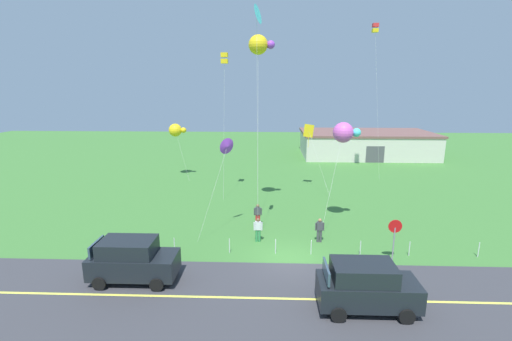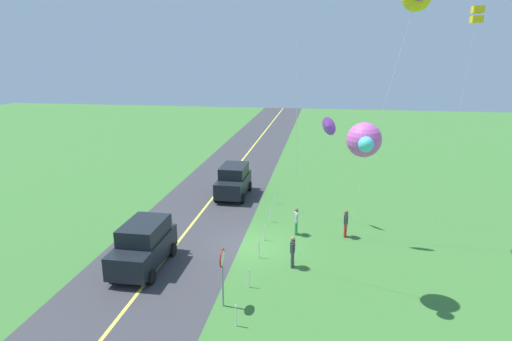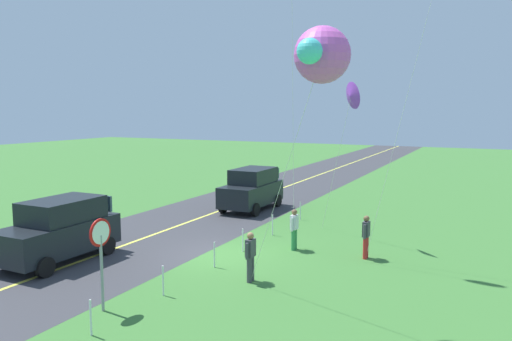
{
  "view_description": "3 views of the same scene",
  "coord_description": "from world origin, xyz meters",
  "px_view_note": "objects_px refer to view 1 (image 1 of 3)",
  "views": [
    {
      "loc": [
        -1.23,
        -19.08,
        9.79
      ],
      "look_at": [
        -2.04,
        2.83,
        4.63
      ],
      "focal_mm": 25.03,
      "sensor_mm": 36.0,
      "label": 1
    },
    {
      "loc": [
        21.25,
        3.72,
        10.14
      ],
      "look_at": [
        -0.12,
        0.32,
        4.21
      ],
      "focal_mm": 30.37,
      "sensor_mm": 36.0,
      "label": 2
    },
    {
      "loc": [
        15.6,
        9.29,
        5.43
      ],
      "look_at": [
        -0.01,
        1.64,
        3.28
      ],
      "focal_mm": 34.71,
      "sensor_mm": 36.0,
      "label": 3
    }
  ],
  "objects_px": {
    "kite_pink_drift": "(309,132)",
    "kite_red_low": "(259,45)",
    "kite_yellow_high": "(257,16)",
    "kite_cyan_top": "(375,29)",
    "kite_green_far": "(176,130)",
    "kite_blue_mid": "(344,132)",
    "person_adult_near": "(258,214)",
    "person_adult_companion": "(320,229)",
    "car_suv_foreground": "(366,286)",
    "kite_purple_back": "(224,59)",
    "kite_orange_near": "(227,147)",
    "stop_sign": "(395,232)",
    "person_child_watcher": "(258,229)",
    "warehouse_distant": "(365,144)",
    "car_parked_west_near": "(132,260)"
  },
  "relations": [
    {
      "from": "car_parked_west_near",
      "to": "kite_green_far",
      "type": "height_order",
      "value": "kite_green_far"
    },
    {
      "from": "car_suv_foreground",
      "to": "kite_pink_drift",
      "type": "height_order",
      "value": "kite_pink_drift"
    },
    {
      "from": "person_child_watcher",
      "to": "kite_orange_near",
      "type": "distance_m",
      "value": 5.72
    },
    {
      "from": "kite_red_low",
      "to": "warehouse_distant",
      "type": "distance_m",
      "value": 30.81
    },
    {
      "from": "kite_pink_drift",
      "to": "kite_cyan_top",
      "type": "height_order",
      "value": "kite_cyan_top"
    },
    {
      "from": "person_adult_companion",
      "to": "kite_yellow_high",
      "type": "height_order",
      "value": "kite_yellow_high"
    },
    {
      "from": "kite_yellow_high",
      "to": "kite_cyan_top",
      "type": "relative_size",
      "value": 0.89
    },
    {
      "from": "person_child_watcher",
      "to": "kite_green_far",
      "type": "relative_size",
      "value": 0.27
    },
    {
      "from": "stop_sign",
      "to": "kite_orange_near",
      "type": "relative_size",
      "value": 0.39
    },
    {
      "from": "car_parked_west_near",
      "to": "kite_cyan_top",
      "type": "xyz_separation_m",
      "value": [
        17.59,
        22.26,
        14.36
      ]
    },
    {
      "from": "person_child_watcher",
      "to": "warehouse_distant",
      "type": "bearing_deg",
      "value": -151.76
    },
    {
      "from": "stop_sign",
      "to": "person_child_watcher",
      "type": "relative_size",
      "value": 1.6
    },
    {
      "from": "kite_red_low",
      "to": "car_parked_west_near",
      "type": "bearing_deg",
      "value": -120.49
    },
    {
      "from": "kite_yellow_high",
      "to": "kite_blue_mid",
      "type": "bearing_deg",
      "value": 28.9
    },
    {
      "from": "kite_blue_mid",
      "to": "kite_purple_back",
      "type": "relative_size",
      "value": 0.6
    },
    {
      "from": "person_adult_companion",
      "to": "person_child_watcher",
      "type": "distance_m",
      "value": 3.96
    },
    {
      "from": "person_adult_near",
      "to": "person_adult_companion",
      "type": "bearing_deg",
      "value": 95.09
    },
    {
      "from": "kite_red_low",
      "to": "kite_orange_near",
      "type": "bearing_deg",
      "value": -116.48
    },
    {
      "from": "car_suv_foreground",
      "to": "person_child_watcher",
      "type": "bearing_deg",
      "value": 125.58
    },
    {
      "from": "person_child_watcher",
      "to": "warehouse_distant",
      "type": "xyz_separation_m",
      "value": [
        14.64,
        30.24,
        0.89
      ]
    },
    {
      "from": "person_adult_companion",
      "to": "person_child_watcher",
      "type": "bearing_deg",
      "value": -7.01
    },
    {
      "from": "person_adult_near",
      "to": "kite_yellow_high",
      "type": "bearing_deg",
      "value": 39.0
    },
    {
      "from": "car_suv_foreground",
      "to": "warehouse_distant",
      "type": "xyz_separation_m",
      "value": [
        9.6,
        37.28,
        0.6
      ]
    },
    {
      "from": "kite_green_far",
      "to": "kite_purple_back",
      "type": "height_order",
      "value": "kite_purple_back"
    },
    {
      "from": "car_parked_west_near",
      "to": "warehouse_distant",
      "type": "relative_size",
      "value": 0.24
    },
    {
      "from": "kite_pink_drift",
      "to": "kite_red_low",
      "type": "bearing_deg",
      "value": -122.94
    },
    {
      "from": "person_child_watcher",
      "to": "kite_blue_mid",
      "type": "distance_m",
      "value": 8.76
    },
    {
      "from": "kite_cyan_top",
      "to": "kite_purple_back",
      "type": "xyz_separation_m",
      "value": [
        -14.39,
        -8.03,
        -3.46
      ]
    },
    {
      "from": "kite_red_low",
      "to": "kite_orange_near",
      "type": "xyz_separation_m",
      "value": [
        -1.97,
        -3.94,
        -6.76
      ]
    },
    {
      "from": "kite_blue_mid",
      "to": "kite_orange_near",
      "type": "distance_m",
      "value": 8.0
    },
    {
      "from": "kite_green_far",
      "to": "kite_purple_back",
      "type": "bearing_deg",
      "value": -49.62
    },
    {
      "from": "car_suv_foreground",
      "to": "stop_sign",
      "type": "distance_m",
      "value": 5.37
    },
    {
      "from": "kite_yellow_high",
      "to": "kite_cyan_top",
      "type": "distance_m",
      "value": 21.01
    },
    {
      "from": "kite_red_low",
      "to": "kite_green_far",
      "type": "relative_size",
      "value": 2.27
    },
    {
      "from": "car_parked_west_near",
      "to": "warehouse_distant",
      "type": "height_order",
      "value": "warehouse_distant"
    },
    {
      "from": "stop_sign",
      "to": "kite_cyan_top",
      "type": "height_order",
      "value": "kite_cyan_top"
    },
    {
      "from": "warehouse_distant",
      "to": "kite_pink_drift",
      "type": "bearing_deg",
      "value": -119.93
    },
    {
      "from": "person_adult_near",
      "to": "kite_cyan_top",
      "type": "bearing_deg",
      "value": -179.62
    },
    {
      "from": "kite_yellow_high",
      "to": "kite_green_far",
      "type": "xyz_separation_m",
      "value": [
        -9.34,
        16.97,
        -8.4
      ]
    },
    {
      "from": "car_suv_foreground",
      "to": "kite_yellow_high",
      "type": "bearing_deg",
      "value": 127.13
    },
    {
      "from": "kite_purple_back",
      "to": "kite_blue_mid",
      "type": "bearing_deg",
      "value": -35.43
    },
    {
      "from": "kite_blue_mid",
      "to": "kite_yellow_high",
      "type": "distance_m",
      "value": 9.58
    },
    {
      "from": "kite_cyan_top",
      "to": "car_suv_foreground",
      "type": "bearing_deg",
      "value": -104.44
    },
    {
      "from": "person_adult_companion",
      "to": "kite_cyan_top",
      "type": "relative_size",
      "value": 0.1
    },
    {
      "from": "kite_blue_mid",
      "to": "kite_cyan_top",
      "type": "distance_m",
      "value": 17.68
    },
    {
      "from": "person_child_watcher",
      "to": "kite_pink_drift",
      "type": "height_order",
      "value": "kite_pink_drift"
    },
    {
      "from": "kite_blue_mid",
      "to": "person_adult_near",
      "type": "bearing_deg",
      "value": -178.36
    },
    {
      "from": "kite_green_far",
      "to": "car_suv_foreground",
      "type": "bearing_deg",
      "value": -58.65
    },
    {
      "from": "car_suv_foreground",
      "to": "kite_cyan_top",
      "type": "xyz_separation_m",
      "value": [
        6.26,
        24.32,
        14.36
      ]
    },
    {
      "from": "car_suv_foreground",
      "to": "kite_blue_mid",
      "type": "height_order",
      "value": "kite_blue_mid"
    }
  ]
}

